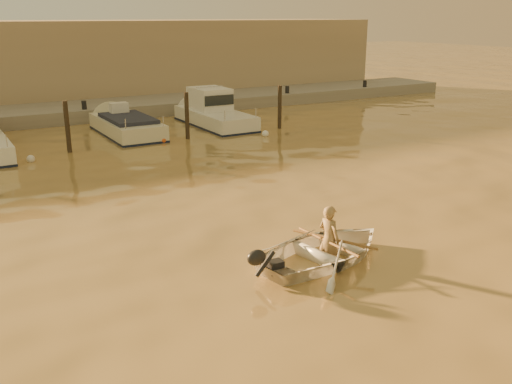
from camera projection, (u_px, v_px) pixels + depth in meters
ground_plane at (249, 294)px, 10.93m from camera, size 160.00×160.00×0.00m
dinghy at (326, 250)px, 12.39m from camera, size 3.76×2.98×0.70m
person at (329, 239)px, 12.39m from camera, size 0.46×0.61×1.52m
outboard_motor at (275, 267)px, 11.45m from camera, size 0.96×0.55×0.70m
oar_port at (334, 239)px, 12.49m from camera, size 0.85×1.97×0.13m
oar_starboard at (327, 242)px, 12.37m from camera, size 0.06×2.10×0.13m
moored_boat_3 at (127, 130)px, 25.42m from camera, size 2.01×5.82×0.95m
moored_boat_4 at (215, 113)px, 27.41m from camera, size 1.97×6.17×1.75m
piling_2 at (68, 129)px, 21.94m from camera, size 0.18×0.18×2.20m
piling_3 at (187, 118)px, 24.35m from camera, size 0.18×0.18×2.20m
piling_4 at (280, 109)px, 26.62m from camera, size 0.18×0.18×2.20m
fender_c at (31, 159)px, 20.74m from camera, size 0.30×0.30×0.30m
fender_d at (163, 140)px, 23.84m from camera, size 0.30×0.30×0.30m
fender_e at (265, 134)px, 25.15m from camera, size 0.30×0.30×0.30m
quay at (38, 118)px, 28.61m from camera, size 52.00×4.00×1.00m
waterfront_building at (15, 65)px, 32.47m from camera, size 46.00×7.00×4.80m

